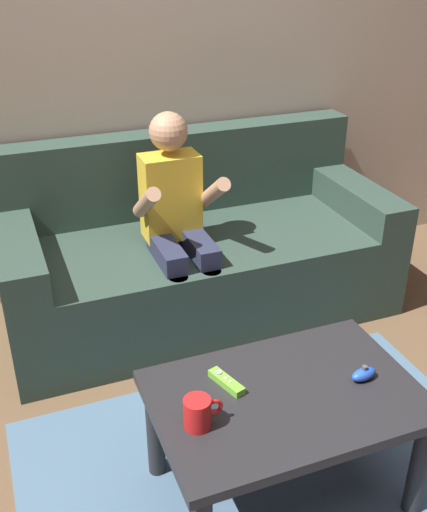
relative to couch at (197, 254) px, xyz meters
name	(u,v)px	position (x,y,z in m)	size (l,w,h in m)	color
wall_back	(151,34)	(-0.07, 0.40, 0.96)	(4.69, 0.05, 2.50)	#B2A38E
couch	(197,254)	(0.00, 0.00, 0.00)	(1.82, 0.80, 0.82)	#2D4238
person_seated_on_couch	(178,219)	(-0.15, -0.18, 0.29)	(0.35, 0.43, 1.02)	#282D47
coffee_table	(285,411)	(-0.13, -1.19, 0.06)	(0.82, 0.55, 0.42)	#232326
area_rug	(280,488)	(-0.13, -1.19, -0.28)	(1.68, 1.30, 0.01)	slate
game_remote_lime_near_edge	(226,382)	(-0.29, -1.09, 0.14)	(0.08, 0.14, 0.03)	#72C638
nunchuk_blue	(364,374)	(0.12, -1.22, 0.15)	(0.09, 0.06, 0.05)	blue
coffee_mug	(198,413)	(-0.43, -1.23, 0.18)	(0.12, 0.08, 0.09)	red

